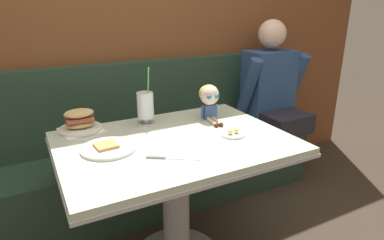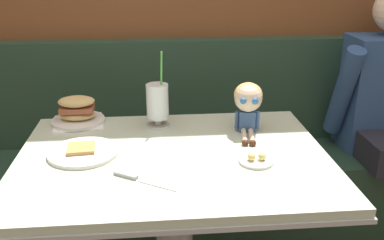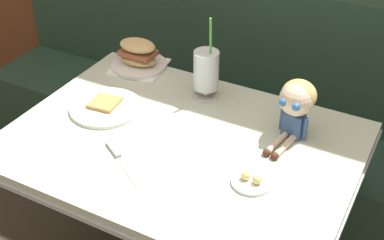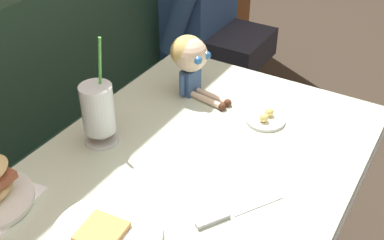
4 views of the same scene
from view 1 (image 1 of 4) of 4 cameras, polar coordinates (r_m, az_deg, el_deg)
wood_panel_wall at (r=2.32m, az=-12.58°, el=14.84°), size 4.40×0.08×2.40m
booth_bench at (r=2.33m, az=-9.38°, el=-7.44°), size 2.60×0.48×1.00m
diner_table at (r=1.70m, az=-2.85°, el=-9.49°), size 1.11×0.81×0.74m
toast_plate at (r=1.55m, az=-14.24°, el=-4.69°), size 0.25×0.25×0.03m
milkshake_glass at (r=1.80m, az=-8.02°, el=2.27°), size 0.10×0.10×0.32m
sandwich_plate at (r=1.81m, az=-18.73°, el=-0.31°), size 0.23×0.23×0.12m
butter_saucer at (r=1.68m, az=7.04°, el=-2.36°), size 0.12×0.12×0.04m
butter_knife at (r=1.43m, az=-4.87°, el=-6.42°), size 0.21×0.14×0.01m
seated_doll at (r=1.87m, az=3.02°, el=3.96°), size 0.13×0.23×0.20m
diner_patron at (r=2.66m, az=13.50°, el=5.33°), size 0.55×0.48×0.81m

